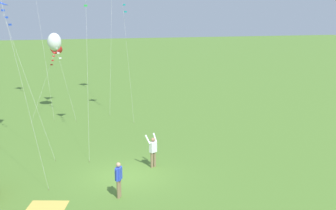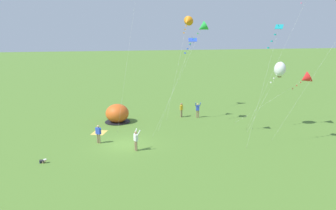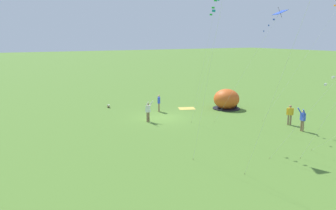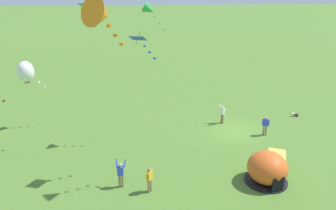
# 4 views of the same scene
# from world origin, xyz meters

# --- Properties ---
(ground_plane) EXTENTS (300.00, 300.00, 0.00)m
(ground_plane) POSITION_xyz_m (0.00, 0.00, 0.00)
(ground_plane) COLOR #517A2D
(picnic_blanket) EXTENTS (2.05, 1.81, 0.01)m
(picnic_blanket) POSITION_xyz_m (-4.14, -2.24, 0.01)
(picnic_blanket) COLOR gold
(picnic_blanket) RESTS_ON ground
(person_flying_kite) EXTENTS (0.71, 0.62, 1.89)m
(person_flying_kite) POSITION_xyz_m (1.80, 0.78, 1.00)
(person_flying_kite) COLOR #8C7251
(person_flying_kite) RESTS_ON ground
(person_near_tent) EXTENTS (0.40, 0.52, 1.72)m
(person_near_tent) POSITION_xyz_m (-0.89, -2.34, 0.96)
(person_near_tent) COLOR #8C7251
(person_near_tent) RESTS_ON ground
(kite_blue) EXTENTS (3.06, 4.94, 9.62)m
(kite_blue) POSITION_xyz_m (-5.72, 7.87, 8.90)
(kite_blue) COLOR silver
(kite_blue) RESTS_ON ground
(kite_white) EXTENTS (1.68, 4.48, 7.01)m
(kite_white) POSITION_xyz_m (-2.05, 16.41, 6.23)
(kite_white) COLOR silver
(kite_white) RESTS_ON ground
(kite_red) EXTENTS (3.50, 7.45, 5.95)m
(kite_red) POSITION_xyz_m (-1.84, 19.37, 5.20)
(kite_red) COLOR silver
(kite_red) RESTS_ON ground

